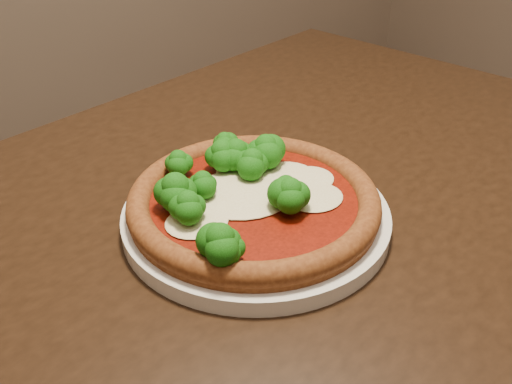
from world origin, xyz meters
TOP-DOWN VIEW (x-y plane):
  - dining_table at (-0.19, 0.09)m, footprint 1.31×1.03m
  - plate at (-0.22, 0.07)m, footprint 0.29×0.29m
  - pizza at (-0.23, 0.08)m, footprint 0.27×0.27m

SIDE VIEW (x-z plane):
  - dining_table at x=-0.19m, z-range 0.27..1.02m
  - plate at x=-0.22m, z-range 0.75..0.77m
  - pizza at x=-0.23m, z-range 0.75..0.82m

